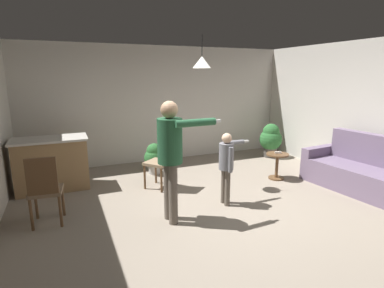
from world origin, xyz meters
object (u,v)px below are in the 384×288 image
kitchen_counter (52,164)px  person_child (227,161)px  spare_remote_on_table (278,153)px  potted_plant_by_wall (271,139)px  couch_floral (358,171)px  side_table_by_couch (277,163)px  person_adult (171,149)px  potted_plant_corner (154,157)px  dining_chair_near_wall (45,188)px  dining_chair_by_counter (162,160)px

kitchen_counter → person_child: 3.15m
spare_remote_on_table → person_child: bearing=-156.4°
kitchen_counter → potted_plant_by_wall: 5.03m
couch_floral → side_table_by_couch: size_ratio=3.60×
person_adult → person_child: bearing=98.6°
potted_plant_corner → couch_floral: bearing=-36.0°
potted_plant_corner → person_adult: bearing=-99.9°
person_adult → person_child: person_adult is taller
person_child → potted_plant_corner: person_child is taller
spare_remote_on_table → dining_chair_near_wall: bearing=-175.5°
kitchen_counter → person_child: bearing=-35.4°
kitchen_counter → person_adult: size_ratio=0.74×
kitchen_counter → spare_remote_on_table: size_ratio=9.69×
couch_floral → kitchen_counter: couch_floral is taller
dining_chair_by_counter → potted_plant_by_wall: size_ratio=1.18×
person_adult → spare_remote_on_table: (2.55, 0.88, -0.52)m
couch_floral → dining_chair_by_counter: same height
kitchen_counter → person_adult: person_adult is taller
dining_chair_near_wall → spare_remote_on_table: 4.18m
couch_floral → person_child: person_child is taller
person_adult → potted_plant_by_wall: size_ratio=2.01×
kitchen_counter → dining_chair_by_counter: dining_chair_by_counter is taller
side_table_by_couch → potted_plant_by_wall: bearing=57.0°
potted_plant_corner → potted_plant_by_wall: bearing=2.8°
person_child → dining_chair_near_wall: size_ratio=1.17×
couch_floral → potted_plant_by_wall: size_ratio=2.20×
dining_chair_by_counter → potted_plant_corner: size_ratio=1.53×
dining_chair_by_counter → potted_plant_by_wall: dining_chair_by_counter is taller
dining_chair_by_counter → spare_remote_on_table: size_ratio=7.69×
couch_floral → kitchen_counter: size_ratio=1.49×
couch_floral → dining_chair_near_wall: size_ratio=1.87×
couch_floral → person_child: size_ratio=1.61×
dining_chair_near_wall → potted_plant_corner: bearing=44.3°
side_table_by_couch → potted_plant_corner: bearing=149.3°
kitchen_counter → person_adult: bearing=-52.2°
side_table_by_couch → spare_remote_on_table: 0.21m
dining_chair_near_wall → dining_chair_by_counter: bearing=26.8°
couch_floral → spare_remote_on_table: (-0.99, 1.03, 0.21)m
dining_chair_by_counter → potted_plant_by_wall: bearing=-21.9°
person_child → potted_plant_corner: size_ratio=1.78×
dining_chair_near_wall → side_table_by_couch: bearing=10.1°
dining_chair_by_counter → potted_plant_corner: 0.89m
couch_floral → dining_chair_by_counter: 3.58m
person_child → kitchen_counter: bearing=-125.6°
person_child → person_adult: bearing=-78.8°
person_adult → dining_chair_near_wall: (-1.63, 0.55, -0.52)m
kitchen_counter → potted_plant_corner: 1.95m
person_adult → potted_plant_by_wall: 4.19m
person_adult → dining_chair_by_counter: person_adult is taller
dining_chair_near_wall → potted_plant_corner: (2.00, 1.59, -0.19)m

